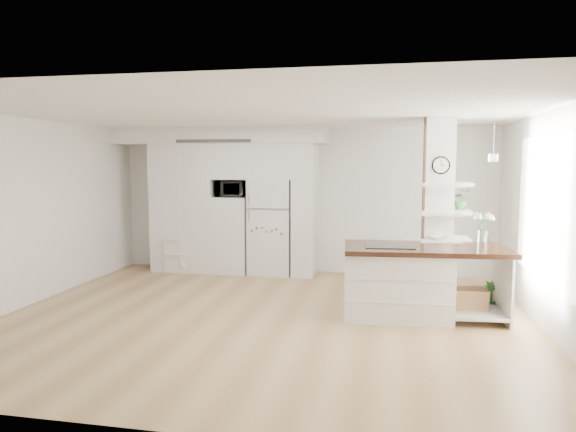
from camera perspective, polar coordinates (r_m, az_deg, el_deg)
name	(u,v)px	position (r m, az deg, el deg)	size (l,w,h in m)	color
floor	(265,317)	(6.99, -2.59, -11.18)	(7.00, 6.00, 0.01)	tan
room	(264,178)	(6.68, -2.66, 4.21)	(7.04, 6.04, 2.72)	white
cabinet_wall	(223,192)	(9.66, -7.23, 2.64)	(4.00, 0.71, 2.70)	silver
refrigerator	(271,227)	(9.49, -1.85, -1.20)	(0.78, 0.69, 1.75)	white
column	(444,212)	(7.69, 16.96, 0.43)	(0.69, 0.90, 2.70)	silver
window	(544,208)	(7.07, 26.60, 0.79)	(2.40, 2.40, 0.00)	white
pendant_light	(398,158)	(6.64, 12.14, 6.36)	(0.12, 0.12, 0.10)	white
kitchen_island	(406,280)	(7.08, 12.97, -6.94)	(2.19, 1.17, 1.52)	silver
bookshelf	(182,257)	(9.90, -11.70, -4.46)	(0.60, 0.40, 0.65)	silver
floor_plant_a	(442,281)	(8.21, 16.70, -6.94)	(0.29, 0.23, 0.52)	#276128
floor_plant_b	(491,297)	(7.67, 21.60, -8.37)	(0.24, 0.24, 0.43)	#276128
microwave	(231,189)	(9.56, -6.33, 3.01)	(0.54, 0.37, 0.30)	#2D2D2D
shelf_plant	(461,199)	(7.87, 18.70, 1.76)	(0.27, 0.23, 0.30)	#276128
decor_bowl	(439,238)	(7.49, 16.46, -2.39)	(0.22, 0.22, 0.05)	white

